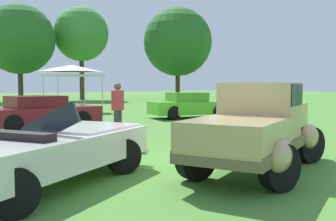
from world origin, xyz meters
name	(u,v)px	position (x,y,z in m)	size (l,w,h in m)	color
ground_plane	(240,166)	(0.00, 0.00, 0.00)	(120.00, 120.00, 0.00)	#4C8433
feature_pickup_truck	(258,126)	(0.00, -0.48, 0.87)	(4.49, 3.20, 1.70)	brown
neighbor_convertible	(45,150)	(-3.70, 0.78, 0.58)	(4.68, 3.77, 1.40)	silver
show_car_burgundy	(40,113)	(-1.40, 8.81, 0.60)	(4.39, 2.13, 1.22)	maroon
show_car_lime	(189,105)	(5.88, 9.32, 0.60)	(4.09, 2.51, 1.22)	#60C62D
spectator_near_truck	(118,108)	(-0.14, 5.09, 0.91)	(0.46, 0.44, 1.69)	#383838
spectator_between_cars	(234,103)	(5.22, 5.61, 0.91)	(0.31, 0.44, 1.69)	#283351
canopy_tent_left_field	(72,70)	(2.66, 16.18, 2.42)	(2.84, 2.84, 2.71)	#B7B7BC
treeline_far_left	(19,39)	(3.55, 31.15, 5.55)	(6.26, 6.26, 8.69)	#47331E
treeline_mid_left	(81,34)	(9.46, 31.38, 6.41)	(5.33, 5.33, 9.10)	#47331E
treeline_center	(178,42)	(17.31, 26.10, 5.66)	(6.70, 6.70, 9.03)	#47331E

